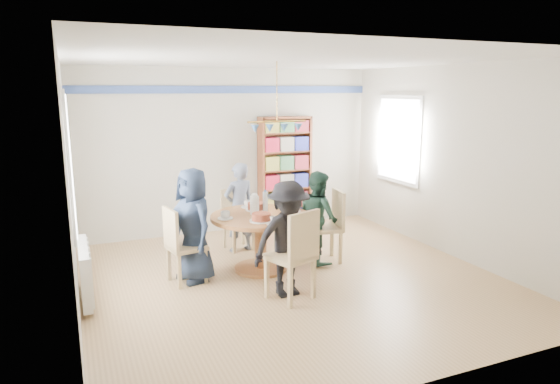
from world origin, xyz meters
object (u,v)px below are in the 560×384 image
person_near (288,239)px  person_right (318,217)px  radiator (85,272)px  person_left (193,225)px  chair_left (180,242)px  chair_far (236,216)px  dining_table (260,229)px  chair_near (296,251)px  bookshelf (285,173)px  chair_right (330,222)px  person_far (239,207)px

person_near → person_right: bearing=41.2°
radiator → person_left: (1.28, 0.16, 0.36)m
radiator → chair_left: bearing=6.3°
chair_far → person_right: size_ratio=0.70×
dining_table → chair_near: chair_near is taller
dining_table → person_left: (-0.89, -0.01, 0.16)m
radiator → chair_left: 1.12m
chair_far → bookshelf: (1.16, 0.83, 0.44)m
chair_left → chair_near: bearing=-43.2°
person_left → person_right: person_left is taller
chair_right → person_far: (-1.02, 0.90, 0.11)m
chair_right → person_far: bearing=138.7°
chair_far → person_far: (-0.00, -0.16, 0.17)m
radiator → person_far: (2.17, 1.04, 0.31)m
chair_left → bookshelf: size_ratio=0.50×
bookshelf → person_right: bearing=-99.3°
radiator → chair_far: 2.49m
person_right → bookshelf: bookshelf is taller
dining_table → person_right: 0.86m
chair_near → bookshelf: (1.14, 2.94, 0.36)m
chair_far → dining_table: bearing=-90.1°
chair_near → person_far: size_ratio=0.80×
radiator → dining_table: (2.17, 0.18, 0.21)m
dining_table → bookshelf: (1.16, 1.86, 0.38)m
bookshelf → chair_far: bearing=-144.2°
chair_right → chair_near: (-1.00, -1.04, 0.03)m
chair_near → bookshelf: 3.17m
chair_left → chair_near: (1.09, -1.02, 0.05)m
dining_table → chair_far: 1.03m
radiator → person_left: person_left is taller
person_far → person_right: bearing=123.6°
chair_near → dining_table: bearing=90.8°
chair_left → bookshelf: 2.97m
dining_table → person_far: (-0.00, 0.87, 0.10)m
dining_table → chair_near: (0.02, -1.08, 0.02)m
dining_table → chair_left: bearing=-177.0°
bookshelf → chair_near: bearing=-111.2°
chair_left → person_near: bearing=-38.3°
chair_far → chair_left: bearing=-134.7°
radiator → person_left: bearing=7.3°
person_near → dining_table: bearing=84.4°
radiator → person_right: size_ratio=0.79×
radiator → chair_right: bearing=2.6°
chair_far → person_near: bearing=-90.1°
person_left → bookshelf: 2.78m
chair_near → person_right: bearing=52.3°
person_right → person_far: (-0.85, 0.86, 0.02)m
radiator → chair_left: size_ratio=1.04×
chair_far → person_left: bearing=-130.5°
chair_right → person_right: (-0.17, 0.04, 0.09)m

